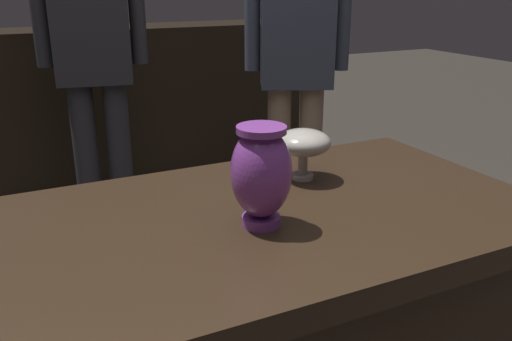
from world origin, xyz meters
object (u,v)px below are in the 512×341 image
vase_centerpiece (263,172)px  vase_tall_behind (303,144)px  visitor_near_right (297,55)px  visitor_center_back (93,48)px

vase_centerpiece → vase_tall_behind: vase_centerpiece is taller
vase_tall_behind → visitor_near_right: 1.30m
vase_centerpiece → visitor_near_right: size_ratio=0.12×
vase_tall_behind → visitor_center_back: bearing=97.7°
vase_tall_behind → visitor_center_back: visitor_center_back is taller
vase_tall_behind → visitor_center_back: size_ratio=0.08×
vase_centerpiece → vase_tall_behind: bearing=43.2°
vase_tall_behind → visitor_near_right: visitor_near_right is taller
vase_centerpiece → visitor_near_right: 1.56m
visitor_near_right → vase_tall_behind: bearing=85.2°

